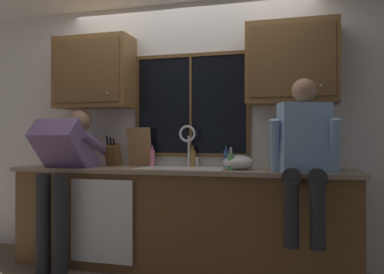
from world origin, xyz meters
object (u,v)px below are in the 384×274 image
person_sitting_on_counter (304,150)px  bottle_amber_small (152,157)px  knife_block (113,155)px  person_standing (64,167)px  bottle_green_glass (226,158)px  bottle_tall_clear (193,158)px  soap_dispenser (231,161)px  mixing_bowl (238,163)px  cutting_board (140,147)px

person_sitting_on_counter → bottle_amber_small: bearing=161.8°
knife_block → person_standing: bearing=-127.0°
bottle_green_glass → bottle_tall_clear: size_ratio=1.00×
soap_dispenser → bottle_amber_small: size_ratio=0.95×
bottle_tall_clear → bottle_amber_small: bearing=-178.2°
knife_block → person_sitting_on_counter: bearing=-12.0°
knife_block → mixing_bowl: bearing=-6.3°
person_standing → person_sitting_on_counter: person_sitting_on_counter is taller
bottle_amber_small → person_standing: bearing=-144.7°
person_standing → mixing_bowl: 1.61m
person_sitting_on_counter → bottle_amber_small: person_sitting_on_counter is taller
cutting_board → soap_dispenser: bearing=-17.8°
person_standing → soap_dispenser: 1.54m
knife_block → mixing_bowl: knife_block is taller
mixing_bowl → bottle_tall_clear: 0.54m
mixing_bowl → soap_dispenser: (-0.05, -0.09, 0.02)m
person_sitting_on_counter → knife_block: (-1.84, 0.39, -0.08)m
bottle_tall_clear → knife_block: bearing=-172.9°
person_sitting_on_counter → cutting_board: bearing=163.3°
knife_block → bottle_amber_small: knife_block is taller
person_sitting_on_counter → bottle_amber_small: 1.54m
person_sitting_on_counter → mixing_bowl: (-0.56, 0.25, -0.12)m
mixing_bowl → bottle_tall_clear: bearing=153.4°
mixing_bowl → soap_dispenser: 0.10m
bottle_amber_small → bottle_green_glass: bearing=0.6°
person_sitting_on_counter → knife_block: 1.89m
knife_block → cutting_board: (0.25, 0.09, 0.08)m
bottle_tall_clear → mixing_bowl: bearing=-26.6°
bottle_tall_clear → bottle_amber_small: (-0.42, -0.01, -0.00)m
mixing_bowl → bottle_green_glass: bottle_green_glass is taller
person_standing → bottle_amber_small: size_ratio=6.99×
person_standing → knife_block: size_ratio=4.60×
cutting_board → bottle_green_glass: (0.88, 0.01, -0.10)m
mixing_bowl → bottle_tall_clear: bottle_tall_clear is taller
person_sitting_on_counter → soap_dispenser: size_ratio=6.30×
bottle_tall_clear → person_sitting_on_counter: bearing=-25.2°
knife_block → bottle_amber_small: 0.39m
knife_block → bottle_amber_small: (0.38, 0.09, -0.02)m
bottle_green_glass → person_sitting_on_counter: bearing=-34.3°
cutting_board → soap_dispenser: (0.98, -0.32, -0.11)m
knife_block → cutting_board: 0.28m
knife_block → bottle_amber_small: bearing=12.7°
person_standing → bottle_tall_clear: size_ratio=6.94×
bottle_tall_clear → cutting_board: bearing=-178.8°
soap_dispenser → bottle_green_glass: size_ratio=0.94×
person_standing → bottle_tall_clear: person_standing is taller
person_standing → person_sitting_on_counter: (2.14, 0.01, 0.17)m
person_sitting_on_counter → knife_block: bearing=168.0°
knife_block → mixing_bowl: 1.29m
soap_dispenser → bottle_tall_clear: size_ratio=0.94×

